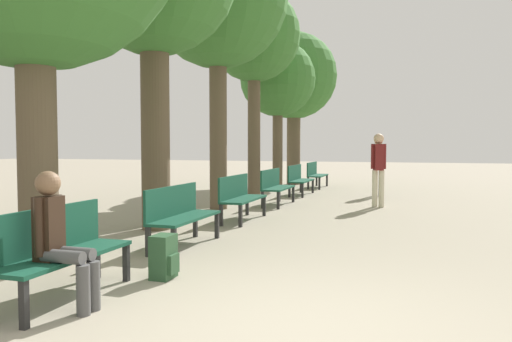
{
  "coord_description": "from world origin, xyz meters",
  "views": [
    {
      "loc": [
        1.03,
        -3.82,
        1.49
      ],
      "look_at": [
        -1.23,
        3.31,
        1.1
      ],
      "focal_mm": 35.0,
      "sensor_mm": 36.0,
      "label": 1
    }
  ],
  "objects_px": {
    "bench_row_0": "(57,247)",
    "bench_row_5": "(315,173)",
    "bench_row_4": "(299,178)",
    "tree_row_3": "(254,38)",
    "pedestrian_mid": "(378,162)",
    "backpack": "(164,257)",
    "pedestrian_near": "(378,165)",
    "tree_row_5": "(294,77)",
    "bench_row_1": "(180,212)",
    "bench_row_2": "(239,195)",
    "person_seated": "(59,236)",
    "tree_row_4": "(278,80)",
    "bench_row_3": "(275,185)"
  },
  "relations": [
    {
      "from": "bench_row_2",
      "to": "tree_row_5",
      "type": "bearing_deg",
      "value": 96.69
    },
    {
      "from": "bench_row_2",
      "to": "pedestrian_mid",
      "type": "height_order",
      "value": "pedestrian_mid"
    },
    {
      "from": "tree_row_3",
      "to": "bench_row_4",
      "type": "bearing_deg",
      "value": 43.26
    },
    {
      "from": "tree_row_3",
      "to": "bench_row_5",
      "type": "bearing_deg",
      "value": 73.62
    },
    {
      "from": "bench_row_5",
      "to": "tree_row_4",
      "type": "distance_m",
      "value": 3.47
    },
    {
      "from": "bench_row_5",
      "to": "pedestrian_near",
      "type": "xyz_separation_m",
      "value": [
        2.46,
        -4.92,
        0.5
      ]
    },
    {
      "from": "bench_row_5",
      "to": "person_seated",
      "type": "height_order",
      "value": "person_seated"
    },
    {
      "from": "bench_row_5",
      "to": "backpack",
      "type": "relative_size",
      "value": 3.24
    },
    {
      "from": "person_seated",
      "to": "tree_row_4",
      "type": "bearing_deg",
      "value": 96.02
    },
    {
      "from": "pedestrian_near",
      "to": "pedestrian_mid",
      "type": "relative_size",
      "value": 1.03
    },
    {
      "from": "bench_row_1",
      "to": "tree_row_5",
      "type": "distance_m",
      "value": 12.31
    },
    {
      "from": "bench_row_2",
      "to": "tree_row_3",
      "type": "relative_size",
      "value": 0.27
    },
    {
      "from": "bench_row_4",
      "to": "tree_row_3",
      "type": "relative_size",
      "value": 0.27
    },
    {
      "from": "pedestrian_mid",
      "to": "tree_row_5",
      "type": "bearing_deg",
      "value": 134.15
    },
    {
      "from": "bench_row_1",
      "to": "pedestrian_near",
      "type": "distance_m",
      "value": 6.14
    },
    {
      "from": "bench_row_2",
      "to": "pedestrian_near",
      "type": "relative_size",
      "value": 0.9
    },
    {
      "from": "pedestrian_mid",
      "to": "bench_row_4",
      "type": "bearing_deg",
      "value": -170.0
    },
    {
      "from": "bench_row_4",
      "to": "backpack",
      "type": "xyz_separation_m",
      "value": [
        0.63,
        -9.56,
        -0.27
      ]
    },
    {
      "from": "bench_row_1",
      "to": "pedestrian_mid",
      "type": "height_order",
      "value": "pedestrian_mid"
    },
    {
      "from": "bench_row_4",
      "to": "bench_row_5",
      "type": "relative_size",
      "value": 1.0
    },
    {
      "from": "bench_row_4",
      "to": "tree_row_3",
      "type": "height_order",
      "value": "tree_row_3"
    },
    {
      "from": "bench_row_0",
      "to": "bench_row_2",
      "type": "distance_m",
      "value": 5.26
    },
    {
      "from": "pedestrian_near",
      "to": "tree_row_4",
      "type": "bearing_deg",
      "value": 132.61
    },
    {
      "from": "bench_row_1",
      "to": "tree_row_3",
      "type": "relative_size",
      "value": 0.27
    },
    {
      "from": "bench_row_0",
      "to": "tree_row_4",
      "type": "relative_size",
      "value": 0.32
    },
    {
      "from": "bench_row_0",
      "to": "bench_row_5",
      "type": "bearing_deg",
      "value": 90.0
    },
    {
      "from": "bench_row_0",
      "to": "person_seated",
      "type": "xyz_separation_m",
      "value": [
        0.23,
        -0.25,
        0.16
      ]
    },
    {
      "from": "bench_row_1",
      "to": "bench_row_4",
      "type": "xyz_separation_m",
      "value": [
        0.0,
        7.9,
        0.0
      ]
    },
    {
      "from": "bench_row_2",
      "to": "bench_row_3",
      "type": "bearing_deg",
      "value": 90.0
    },
    {
      "from": "person_seated",
      "to": "pedestrian_mid",
      "type": "bearing_deg",
      "value": 79.62
    },
    {
      "from": "tree_row_5",
      "to": "person_seated",
      "type": "relative_size",
      "value": 4.52
    },
    {
      "from": "bench_row_5",
      "to": "tree_row_5",
      "type": "relative_size",
      "value": 0.28
    },
    {
      "from": "bench_row_1",
      "to": "bench_row_5",
      "type": "bearing_deg",
      "value": 90.0
    },
    {
      "from": "tree_row_4",
      "to": "pedestrian_near",
      "type": "bearing_deg",
      "value": -47.39
    },
    {
      "from": "tree_row_4",
      "to": "person_seated",
      "type": "bearing_deg",
      "value": -83.98
    },
    {
      "from": "bench_row_3",
      "to": "backpack",
      "type": "height_order",
      "value": "bench_row_3"
    },
    {
      "from": "bench_row_0",
      "to": "bench_row_4",
      "type": "xyz_separation_m",
      "value": [
        0.0,
        10.53,
        0.0
      ]
    },
    {
      "from": "bench_row_0",
      "to": "pedestrian_near",
      "type": "bearing_deg",
      "value": 73.36
    },
    {
      "from": "bench_row_2",
      "to": "bench_row_3",
      "type": "relative_size",
      "value": 1.0
    },
    {
      "from": "backpack",
      "to": "bench_row_1",
      "type": "bearing_deg",
      "value": 110.67
    },
    {
      "from": "tree_row_5",
      "to": "bench_row_0",
      "type": "bearing_deg",
      "value": -85.75
    },
    {
      "from": "bench_row_3",
      "to": "tree_row_4",
      "type": "xyz_separation_m",
      "value": [
        -1.07,
        4.18,
        3.12
      ]
    },
    {
      "from": "bench_row_2",
      "to": "pedestrian_mid",
      "type": "relative_size",
      "value": 0.93
    },
    {
      "from": "bench_row_2",
      "to": "tree_row_3",
      "type": "bearing_deg",
      "value": 104.1
    },
    {
      "from": "pedestrian_mid",
      "to": "backpack",
      "type": "bearing_deg",
      "value": -99.43
    },
    {
      "from": "bench_row_4",
      "to": "person_seated",
      "type": "relative_size",
      "value": 1.26
    },
    {
      "from": "pedestrian_mid",
      "to": "person_seated",
      "type": "bearing_deg",
      "value": -100.38
    },
    {
      "from": "tree_row_4",
      "to": "pedestrian_mid",
      "type": "height_order",
      "value": "tree_row_4"
    },
    {
      "from": "bench_row_2",
      "to": "tree_row_4",
      "type": "relative_size",
      "value": 0.32
    },
    {
      "from": "bench_row_2",
      "to": "bench_row_4",
      "type": "relative_size",
      "value": 1.0
    }
  ]
}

